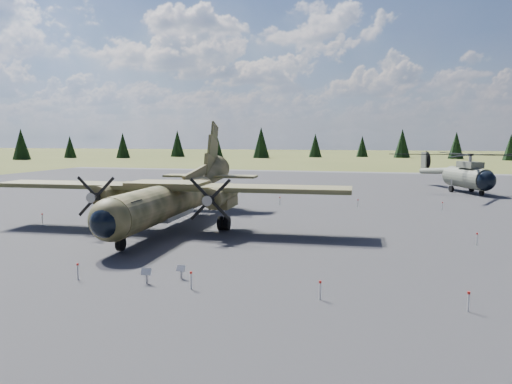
# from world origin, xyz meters

# --- Properties ---
(ground) EXTENTS (500.00, 500.00, 0.00)m
(ground) POSITION_xyz_m (0.00, 0.00, 0.00)
(ground) COLOR brown
(ground) RESTS_ON ground
(apron) EXTENTS (120.00, 120.00, 0.04)m
(apron) POSITION_xyz_m (0.00, 10.00, 0.00)
(apron) COLOR slate
(apron) RESTS_ON ground
(transport_plane) EXTENTS (27.85, 25.28, 9.18)m
(transport_plane) POSITION_xyz_m (-5.55, 1.42, 2.64)
(transport_plane) COLOR #393B20
(transport_plane) RESTS_ON ground
(helicopter_near) EXTENTS (25.92, 25.92, 5.02)m
(helicopter_near) POSITION_xyz_m (20.64, 33.22, 3.56)
(helicopter_near) COLOR #64685B
(helicopter_near) RESTS_ON ground
(info_placard_left) EXTENTS (0.51, 0.23, 0.78)m
(info_placard_left) POSITION_xyz_m (-0.41, -13.24, 0.52)
(info_placard_left) COLOR gray
(info_placard_left) RESTS_ON ground
(info_placard_right) EXTENTS (0.46, 0.23, 0.70)m
(info_placard_right) POSITION_xyz_m (0.87, -12.04, 0.47)
(info_placard_right) COLOR gray
(info_placard_right) RESTS_ON ground
(barrier_fence) EXTENTS (33.12, 29.62, 0.85)m
(barrier_fence) POSITION_xyz_m (-0.46, -0.08, 0.51)
(barrier_fence) COLOR silver
(barrier_fence) RESTS_ON ground
(treeline) EXTENTS (298.65, 302.40, 10.96)m
(treeline) POSITION_xyz_m (-1.67, -8.26, 4.80)
(treeline) COLOR black
(treeline) RESTS_ON ground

